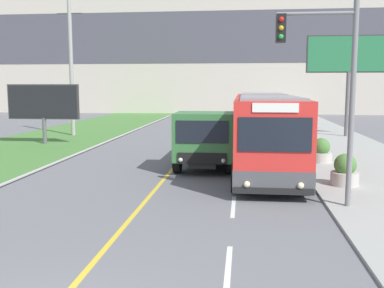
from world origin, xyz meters
The scene contains 10 objects.
apartment_block_background centered at (0.00, 55.69, 9.12)m, with size 80.00×8.04×18.24m.
city_bus centered at (3.96, 14.56, 1.62)m, with size 2.66×12.63×3.19m.
dump_truck centered at (1.43, 13.81, 1.25)m, with size 2.51×6.18×2.49m.
car_distant centered at (1.34, 30.32, 0.69)m, with size 1.80×4.30×1.45m.
utility_pole_far centered at (-9.16, 25.71, 4.93)m, with size 1.80×0.28×9.75m.
traffic_light_mast centered at (5.45, 7.95, 3.82)m, with size 2.28×0.32×6.00m.
billboard_large centered at (10.16, 26.87, 5.46)m, with size 5.73×0.24×7.00m.
billboard_small centered at (-9.14, 20.94, 2.53)m, with size 4.48×0.24×3.66m.
planter_round_near centered at (6.61, 10.77, 0.57)m, with size 0.97×0.97×1.13m.
planter_round_second centered at (6.59, 15.63, 0.57)m, with size 1.00×1.00×1.12m.
Camera 1 is at (3.00, -5.33, 3.59)m, focal length 42.00 mm.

